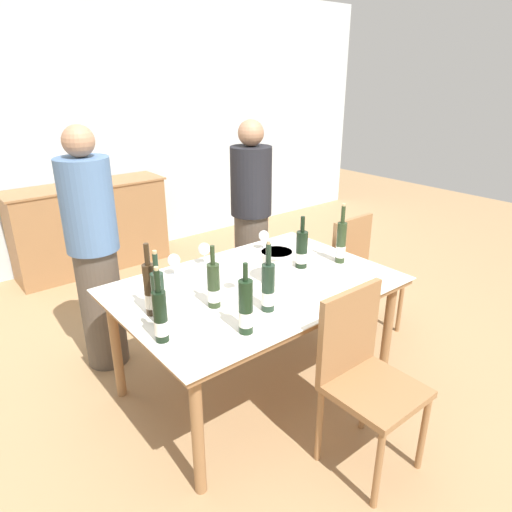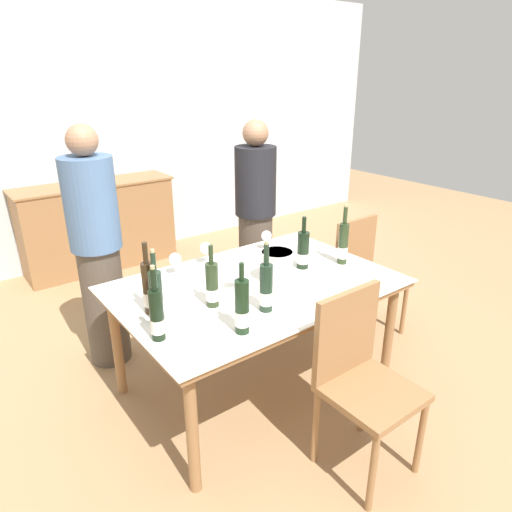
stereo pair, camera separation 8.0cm
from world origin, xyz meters
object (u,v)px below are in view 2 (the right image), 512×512
Objects in this scene: dining_table at (256,293)px; chair_near_front at (360,371)px; sideboard_cabinet at (99,226)px; ice_bucket at (277,265)px; wine_bottle_7 at (157,315)px; chair_right_end at (365,267)px; wine_bottle_0 at (212,286)px; wine_glass_1 at (235,273)px; person_host at (98,252)px; wine_glass_3 at (175,260)px; wine_bottle_5 at (149,289)px; wine_bottle_3 at (156,297)px; wine_glass_2 at (206,249)px; wine_bottle_2 at (242,308)px; wine_bottle_6 at (266,288)px; wine_glass_0 at (266,236)px; wine_bottle_1 at (343,244)px; person_guest_left at (256,220)px; wine_bottle_4 at (303,251)px.

chair_near_front reaches higher than dining_table.
ice_bucket is (0.22, -2.62, 0.39)m from sideboard_cabinet.
chair_near_front is at bearing -36.69° from wine_bottle_7.
sideboard_cabinet is 1.75× the size of chair_right_end.
wine_bottle_0 reaches higher than wine_glass_1.
person_host reaches higher than chair_right_end.
chair_near_front is at bearing -73.16° from wine_glass_3.
ice_bucket is 0.79m from wine_bottle_5.
wine_bottle_5 is 0.49m from wine_glass_3.
wine_bottle_3 is 0.93m from person_host.
wine_bottle_7 is 2.56× the size of wine_glass_2.
wine_bottle_2 is 0.25m from wine_bottle_6.
dining_table is 0.60m from wine_glass_0.
wine_bottle_3 is (-1.31, 0.05, -0.01)m from wine_bottle_1.
wine_bottle_6 is at bearing 24.35° from wine_bottle_2.
wine_bottle_7 is 1.76m from person_guest_left.
wine_bottle_4 is 1.05m from wine_bottle_5.
ice_bucket is 0.12× the size of person_guest_left.
wine_bottle_2 is 0.94× the size of wine_bottle_6.
wine_bottle_3 is 1.02× the size of wine_bottle_7.
chair_near_front is 0.59× the size of person_guest_left.
wine_glass_3 is 0.15× the size of chair_near_front.
person_host is at bearing 139.92° from wine_bottle_4.
wine_glass_0 is 0.09× the size of person_host.
sideboard_cabinet reaches higher than wine_glass_2.
sideboard_cabinet is 2.80m from wine_bottle_1.
chair_right_end is (1.44, -0.34, -0.31)m from wine_glass_3.
sideboard_cabinet is 1.83m from person_host.
wine_glass_3 is at bearing 113.20° from wine_glass_1.
wine_bottle_0 is 2.37× the size of wine_glass_2.
person_host is at bearing 124.96° from wine_glass_3.
chair_right_end is at bearing 4.11° from dining_table.
wine_bottle_1 is (0.65, -0.09, 0.20)m from dining_table.
person_host reaches higher than dining_table.
wine_bottle_4 is at bearing -174.67° from chair_right_end.
wine_glass_1 is 0.88m from chair_near_front.
wine_glass_1 is at bearing 19.84° from wine_bottle_7.
wine_glass_2 is at bearing 95.55° from chair_near_front.
wine_bottle_5 is (-1.05, 0.05, 0.02)m from wine_bottle_4.
person_guest_left reaches higher than dining_table.
wine_bottle_2 is at bearing -163.56° from wine_bottle_1.
wine_bottle_1 is 0.83m from wine_bottle_6.
dining_table is at bearing 171.98° from wine_bottle_1.
wine_glass_2 is at bearing 69.80° from wine_bottle_2.
wine_glass_3 is at bearing 85.33° from wine_bottle_2.
wine_bottle_3 is 0.18m from wine_bottle_7.
sideboard_cabinet is at bearing 77.63° from wine_bottle_3.
wine_glass_1 is (-0.55, -0.40, 0.01)m from wine_glass_0.
wine_bottle_3 is (-0.57, -2.62, 0.42)m from sideboard_cabinet.
person_guest_left is at bearing 34.69° from wine_bottle_3.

